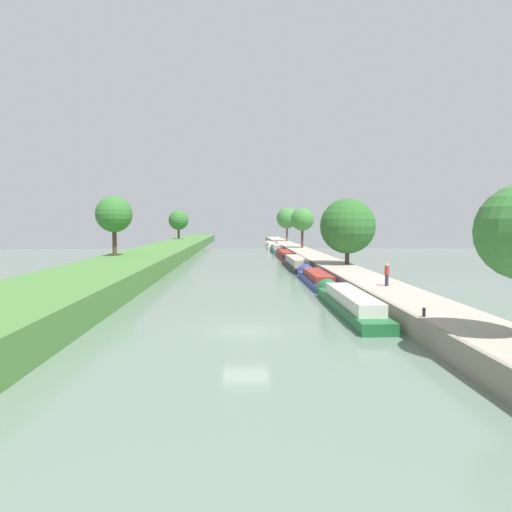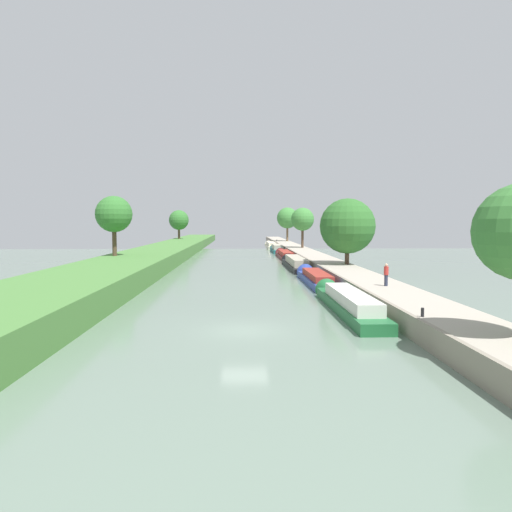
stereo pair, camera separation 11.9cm
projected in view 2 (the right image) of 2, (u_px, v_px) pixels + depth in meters
ground_plane at (244, 330)px, 25.47m from camera, size 160.00×160.00×0.00m
left_grassy_bank at (6, 315)px, 24.98m from camera, size 8.29×260.00×1.88m
right_towpath at (436, 319)px, 25.77m from camera, size 3.95×260.00×1.17m
stone_quay at (398, 318)px, 25.70m from camera, size 0.25×260.00×1.22m
narrowboat_green at (346, 302)px, 31.29m from camera, size 1.94×14.73×2.00m
narrowboat_blue at (315, 278)px, 45.69m from camera, size 2.00×13.50×1.90m
narrowboat_black at (295, 263)px, 61.26m from camera, size 2.06×17.03×2.14m
narrowboat_maroon at (284, 255)px, 78.33m from camera, size 1.91×16.27×1.81m
narrowboat_teal at (277, 249)px, 94.12m from camera, size 2.00×12.56×2.14m
narrowboat_cream at (271, 245)px, 109.26m from camera, size 2.06×16.28×1.98m
tree_rightbank_midnear at (347, 226)px, 52.45m from camera, size 6.15×6.15×7.34m
tree_rightbank_midfar at (303, 219)px, 87.01m from camera, size 4.25×4.25×7.39m
tree_rightbank_far at (287, 218)px, 118.30m from camera, size 5.27×5.27×8.44m
tree_leftbank_downstream at (114, 214)px, 55.52m from camera, size 4.28×4.28×7.08m
tree_leftbank_upstream at (179, 220)px, 114.23m from camera, size 4.79×4.79×6.95m
person_walking at (386, 274)px, 34.61m from camera, size 0.34×0.34×1.66m
mooring_bollard_near at (422, 312)px, 23.30m from camera, size 0.16×0.16×0.45m
mooring_bollard_far at (277, 241)px, 116.31m from camera, size 0.16×0.16×0.45m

